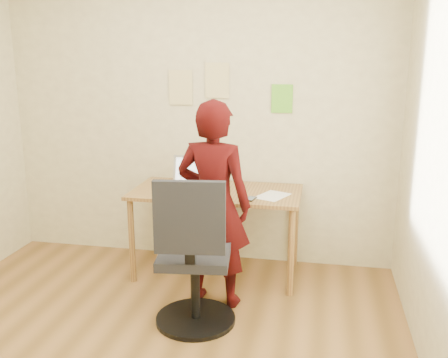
% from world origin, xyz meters
% --- Properties ---
extents(room, '(3.58, 3.58, 2.78)m').
position_xyz_m(room, '(0.00, 0.00, 1.35)').
color(room, brown).
rests_on(room, ground).
extents(desk, '(1.40, 0.70, 0.74)m').
position_xyz_m(desk, '(0.25, 1.38, 0.65)').
color(desk, olive).
rests_on(desk, ground).
extents(laptop, '(0.36, 0.32, 0.26)m').
position_xyz_m(laptop, '(0.02, 1.41, 0.79)').
color(laptop, '#AAAAB1').
rests_on(laptop, desk).
extents(paper_sheet, '(0.30, 0.35, 0.00)m').
position_xyz_m(paper_sheet, '(0.73, 1.30, 0.74)').
color(paper_sheet, white).
rests_on(paper_sheet, desk).
extents(phone, '(0.09, 0.14, 0.01)m').
position_xyz_m(phone, '(0.57, 1.17, 0.75)').
color(phone, black).
rests_on(phone, desk).
extents(wall_note_left, '(0.21, 0.00, 0.30)m').
position_xyz_m(wall_note_left, '(-0.14, 1.74, 1.56)').
color(wall_note_left, '#DBC983').
rests_on(wall_note_left, room).
extents(wall_note_mid, '(0.21, 0.00, 0.30)m').
position_xyz_m(wall_note_mid, '(0.18, 1.74, 1.63)').
color(wall_note_mid, '#DBC983').
rests_on(wall_note_mid, room).
extents(wall_note_right, '(0.18, 0.00, 0.24)m').
position_xyz_m(wall_note_right, '(0.75, 1.74, 1.48)').
color(wall_note_right, '#65C12B').
rests_on(wall_note_right, room).
extents(office_chair, '(0.56, 0.56, 1.08)m').
position_xyz_m(office_chair, '(0.28, 0.48, 0.46)').
color(office_chair, black).
rests_on(office_chair, ground).
extents(person, '(0.61, 0.44, 1.54)m').
position_xyz_m(person, '(0.34, 0.88, 0.77)').
color(person, '#330707').
rests_on(person, ground).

